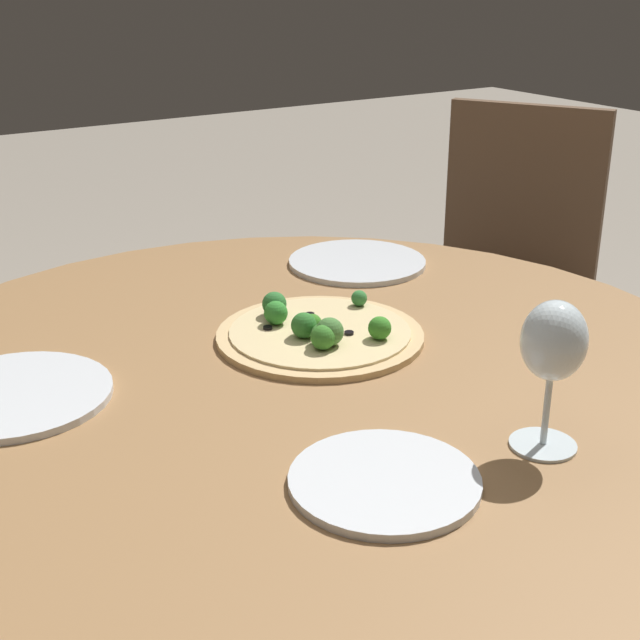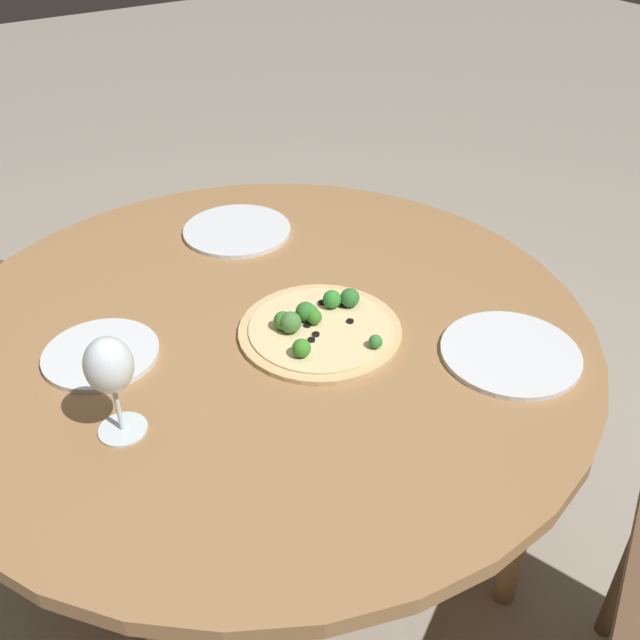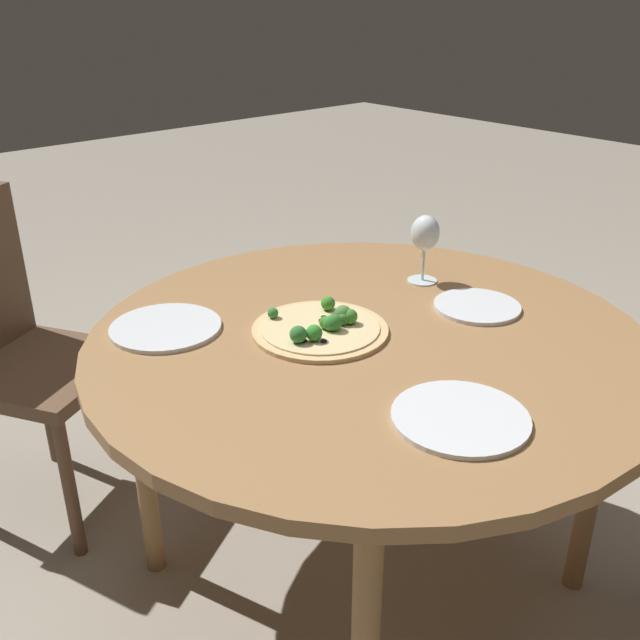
# 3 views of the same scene
# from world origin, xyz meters

# --- Properties ---
(dining_table) EXTENTS (1.26, 1.26, 0.72)m
(dining_table) POSITION_xyz_m (0.00, 0.00, 0.66)
(dining_table) COLOR olive
(dining_table) RESTS_ON ground_plane
(chair) EXTENTS (0.55, 0.55, 0.93)m
(chair) POSITION_xyz_m (-0.87, -0.49, 0.51)
(chair) COLOR brown
(chair) RESTS_ON ground_plane
(pizza) EXTENTS (0.31, 0.31, 0.05)m
(pizza) POSITION_xyz_m (-0.08, -0.07, 0.73)
(pizza) COLOR tan
(pizza) RESTS_ON dining_table
(wine_glass) EXTENTS (0.08, 0.08, 0.18)m
(wine_glass) POSITION_xyz_m (-0.13, 0.33, 0.84)
(wine_glass) COLOR silver
(wine_glass) RESTS_ON dining_table
(plate_near) EXTENTS (0.25, 0.25, 0.01)m
(plate_near) POSITION_xyz_m (-0.33, -0.33, 0.72)
(plate_near) COLOR silver
(plate_near) RESTS_ON dining_table
(plate_far) EXTENTS (0.21, 0.21, 0.01)m
(plate_far) POSITION_xyz_m (0.07, 0.30, 0.72)
(plate_far) COLOR silver
(plate_far) RESTS_ON dining_table
(plate_side) EXTENTS (0.25, 0.25, 0.01)m
(plate_side) POSITION_xyz_m (0.35, -0.12, 0.72)
(plate_side) COLOR silver
(plate_side) RESTS_ON dining_table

